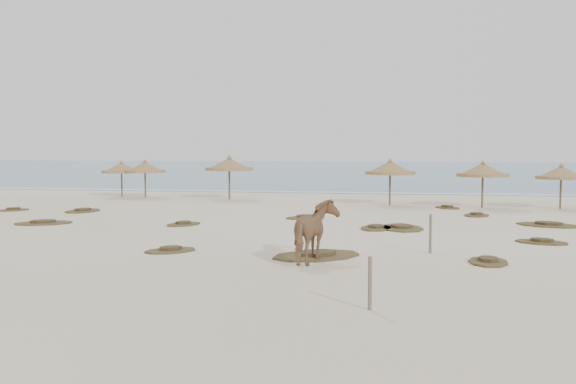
# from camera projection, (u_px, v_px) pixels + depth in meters

# --- Properties ---
(ground) EXTENTS (160.00, 160.00, 0.00)m
(ground) POSITION_uv_depth(u_px,v_px,m) (272.00, 250.00, 20.28)
(ground) COLOR beige
(ground) RESTS_ON ground
(ocean) EXTENTS (200.00, 100.00, 0.01)m
(ocean) POSITION_uv_depth(u_px,v_px,m) (376.00, 169.00, 93.89)
(ocean) COLOR #255670
(ocean) RESTS_ON ground
(foam_line) EXTENTS (70.00, 0.60, 0.01)m
(foam_line) POSITION_uv_depth(u_px,v_px,m) (346.00, 193.00, 45.80)
(foam_line) COLOR white
(foam_line) RESTS_ON ground
(palapa_0) EXTENTS (2.77, 2.77, 2.49)m
(palapa_0) POSITION_uv_depth(u_px,v_px,m) (145.00, 168.00, 41.43)
(palapa_0) COLOR brown
(palapa_0) RESTS_ON ground
(palapa_1) EXTENTS (2.80, 2.80, 2.41)m
(palapa_1) POSITION_uv_depth(u_px,v_px,m) (122.00, 168.00, 41.98)
(palapa_1) COLOR brown
(palapa_1) RESTS_ON ground
(palapa_2) EXTENTS (3.06, 3.06, 2.78)m
(palapa_2) POSITION_uv_depth(u_px,v_px,m) (229.00, 165.00, 39.92)
(palapa_2) COLOR brown
(palapa_2) RESTS_ON ground
(palapa_3) EXTENTS (3.54, 3.54, 2.65)m
(palapa_3) POSITION_uv_depth(u_px,v_px,m) (390.00, 169.00, 35.97)
(palapa_3) COLOR brown
(palapa_3) RESTS_ON ground
(palapa_4) EXTENTS (3.22, 3.22, 2.58)m
(palapa_4) POSITION_uv_depth(u_px,v_px,m) (483.00, 171.00, 34.32)
(palapa_4) COLOR brown
(palapa_4) RESTS_ON ground
(palapa_5) EXTENTS (3.03, 3.03, 2.43)m
(palapa_5) POSITION_uv_depth(u_px,v_px,m) (561.00, 173.00, 33.66)
(palapa_5) COLOR brown
(palapa_5) RESTS_ON ground
(horse) EXTENTS (1.24, 2.19, 1.76)m
(horse) POSITION_uv_depth(u_px,v_px,m) (315.00, 232.00, 17.97)
(horse) COLOR olive
(horse) RESTS_ON ground
(fence_post_near) EXTENTS (0.10, 0.10, 1.08)m
(fence_post_near) POSITION_uv_depth(u_px,v_px,m) (370.00, 283.00, 12.78)
(fence_post_near) COLOR #63574A
(fence_post_near) RESTS_ON ground
(fence_post_far) EXTENTS (0.12, 0.12, 1.20)m
(fence_post_far) POSITION_uv_depth(u_px,v_px,m) (430.00, 234.00, 19.63)
(fence_post_far) COLOR #63574A
(fence_post_far) RESTS_ON ground
(scrub_1) EXTENTS (2.84, 2.48, 0.16)m
(scrub_1) POSITION_uv_depth(u_px,v_px,m) (43.00, 223.00, 27.22)
(scrub_1) COLOR brown
(scrub_1) RESTS_ON ground
(scrub_2) EXTENTS (1.70, 1.99, 0.16)m
(scrub_2) POSITION_uv_depth(u_px,v_px,m) (184.00, 224.00, 26.80)
(scrub_2) COLOR brown
(scrub_2) RESTS_ON ground
(scrub_3) EXTENTS (2.17, 2.87, 0.16)m
(scrub_3) POSITION_uv_depth(u_px,v_px,m) (401.00, 227.00, 25.58)
(scrub_3) COLOR brown
(scrub_3) RESTS_ON ground
(scrub_4) EXTENTS (2.03, 1.68, 0.16)m
(scrub_4) POSITION_uv_depth(u_px,v_px,m) (542.00, 242.00, 21.74)
(scrub_4) COLOR brown
(scrub_4) RESTS_ON ground
(scrub_5) EXTENTS (3.05, 2.63, 0.16)m
(scrub_5) POSITION_uv_depth(u_px,v_px,m) (548.00, 225.00, 26.53)
(scrub_5) COLOR brown
(scrub_5) RESTS_ON ground
(scrub_6) EXTENTS (1.58, 2.37, 0.16)m
(scrub_6) POSITION_uv_depth(u_px,v_px,m) (83.00, 211.00, 32.42)
(scrub_6) COLOR brown
(scrub_6) RESTS_ON ground
(scrub_7) EXTENTS (1.56, 1.99, 0.16)m
(scrub_7) POSITION_uv_depth(u_px,v_px,m) (476.00, 215.00, 30.35)
(scrub_7) COLOR brown
(scrub_7) RESTS_ON ground
(scrub_8) EXTENTS (1.86, 1.92, 0.16)m
(scrub_8) POSITION_uv_depth(u_px,v_px,m) (13.00, 210.00, 32.88)
(scrub_8) COLOR brown
(scrub_8) RESTS_ON ground
(scrub_9) EXTENTS (3.36, 3.21, 0.16)m
(scrub_9) POSITION_uv_depth(u_px,v_px,m) (316.00, 255.00, 19.05)
(scrub_9) COLOR brown
(scrub_9) RESTS_ON ground
(scrub_10) EXTENTS (1.77, 2.00, 0.16)m
(scrub_10) POSITION_uv_depth(u_px,v_px,m) (447.00, 207.00, 34.17)
(scrub_10) COLOR brown
(scrub_10) RESTS_ON ground
(scrub_11) EXTENTS (1.96, 1.91, 0.16)m
(scrub_11) POSITION_uv_depth(u_px,v_px,m) (170.00, 250.00, 19.98)
(scrub_11) COLOR brown
(scrub_11) RESTS_ON ground
(scrub_12) EXTENTS (1.22, 1.76, 0.16)m
(scrub_12) POSITION_uv_depth(u_px,v_px,m) (488.00, 261.00, 18.02)
(scrub_12) COLOR brown
(scrub_12) RESTS_ON ground
(scrub_13) EXTENTS (2.30, 2.20, 0.16)m
(scrub_13) POSITION_uv_depth(u_px,v_px,m) (305.00, 217.00, 29.33)
(scrub_13) COLOR brown
(scrub_13) RESTS_ON ground
(scrub_14) EXTENTS (1.49, 2.07, 0.16)m
(scrub_14) POSITION_uv_depth(u_px,v_px,m) (376.00, 228.00, 25.53)
(scrub_14) COLOR brown
(scrub_14) RESTS_ON ground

